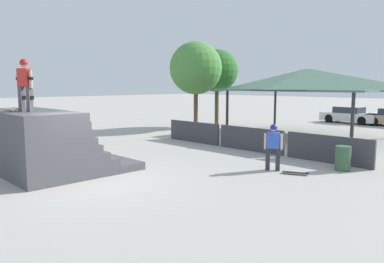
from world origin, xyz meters
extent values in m
plane|color=#ADA8A0|center=(0.00, 0.00, 0.00)|extent=(160.00, 160.00, 0.00)
cube|color=#4C4C51|center=(-2.42, 0.24, 0.13)|extent=(4.43, 4.04, 0.26)
cube|color=#4C4C51|center=(-2.42, -0.27, 0.39)|extent=(4.43, 3.03, 0.26)
cube|color=#4C4C51|center=(-2.42, -0.45, 0.65)|extent=(4.43, 2.66, 0.26)
cube|color=#4C4C51|center=(-2.42, -0.58, 0.92)|extent=(4.43, 2.41, 0.26)
cube|color=#4C4C51|center=(-2.42, -0.66, 1.18)|extent=(4.43, 2.23, 0.26)
cube|color=#4C4C51|center=(-2.42, -0.73, 1.44)|extent=(4.43, 2.10, 0.26)
cube|color=#4C4C51|center=(-2.42, -0.77, 1.70)|extent=(4.43, 2.02, 0.26)
cube|color=#4C4C51|center=(-2.42, -0.80, 1.96)|extent=(4.43, 1.97, 0.26)
cylinder|color=silver|center=(-2.42, 0.17, 2.06)|extent=(4.34, 0.07, 0.07)
cube|color=#4C4C51|center=(-1.87, -0.96, 2.49)|extent=(0.19, 0.19, 0.80)
cube|color=black|center=(-1.88, -0.94, 2.54)|extent=(0.22, 0.19, 0.12)
cube|color=#4C4C51|center=(-2.20, -1.09, 2.49)|extent=(0.19, 0.19, 0.80)
cube|color=black|center=(-2.21, -1.06, 2.54)|extent=(0.22, 0.19, 0.12)
cube|color=red|center=(-2.03, -1.02, 3.17)|extent=(0.48, 0.35, 0.56)
cylinder|color=tan|center=(-1.78, -0.93, 3.13)|extent=(0.14, 0.14, 0.56)
cylinder|color=black|center=(-1.78, -0.93, 3.14)|extent=(0.20, 0.20, 0.08)
cylinder|color=tan|center=(-2.29, -1.12, 3.13)|extent=(0.14, 0.14, 0.56)
cylinder|color=black|center=(-2.29, -1.12, 3.14)|extent=(0.20, 0.20, 0.08)
sphere|color=tan|center=(-2.03, -1.02, 3.60)|extent=(0.22, 0.22, 0.22)
sphere|color=#B21919|center=(-2.03, -1.02, 3.62)|extent=(0.25, 0.25, 0.25)
cylinder|color=silver|center=(-2.42, -1.11, 2.12)|extent=(0.06, 0.04, 0.05)
cylinder|color=silver|center=(-2.38, -1.24, 2.12)|extent=(0.06, 0.04, 0.05)
cylinder|color=silver|center=(-2.88, -1.23, 2.12)|extent=(0.06, 0.04, 0.05)
cylinder|color=silver|center=(-2.84, -1.37, 2.12)|extent=(0.06, 0.04, 0.05)
cube|color=tan|center=(-2.63, -1.24, 2.15)|extent=(0.80, 0.40, 0.02)
cube|color=tan|center=(-2.29, -1.14, 2.17)|extent=(0.14, 0.22, 0.02)
cube|color=#2D2D33|center=(2.85, 5.23, 0.39)|extent=(0.20, 0.20, 0.78)
cube|color=#2D2D33|center=(3.14, 5.40, 0.39)|extent=(0.20, 0.20, 0.78)
cube|color=blue|center=(2.99, 5.32, 1.05)|extent=(0.47, 0.39, 0.55)
cylinder|color=beige|center=(2.77, 5.18, 1.01)|extent=(0.14, 0.14, 0.55)
cylinder|color=beige|center=(3.22, 5.45, 1.01)|extent=(0.14, 0.14, 0.55)
sphere|color=beige|center=(2.99, 5.32, 1.46)|extent=(0.21, 0.21, 0.21)
sphere|color=#232399|center=(2.99, 5.32, 1.49)|extent=(0.24, 0.24, 0.24)
cylinder|color=green|center=(4.06, 5.52, 0.03)|extent=(0.06, 0.05, 0.05)
cylinder|color=green|center=(4.12, 5.39, 0.03)|extent=(0.06, 0.05, 0.05)
cylinder|color=green|center=(3.59, 5.31, 0.03)|extent=(0.06, 0.05, 0.05)
cylinder|color=green|center=(3.65, 5.18, 0.03)|extent=(0.06, 0.05, 0.05)
cube|color=black|center=(3.85, 5.35, 0.06)|extent=(0.85, 0.53, 0.02)
cube|color=black|center=(4.21, 5.51, 0.08)|extent=(0.17, 0.22, 0.02)
cube|color=#3D3D42|center=(-3.52, 7.89, 0.53)|extent=(3.41, 0.12, 1.05)
cube|color=#3D3D42|center=(0.10, 7.89, 0.53)|extent=(3.41, 0.12, 1.05)
cube|color=#3D3D42|center=(3.73, 7.89, 0.53)|extent=(3.41, 0.12, 1.05)
cylinder|color=#2D2D33|center=(-4.35, 11.50, 1.30)|extent=(0.16, 0.16, 2.60)
cylinder|color=#2D2D33|center=(3.10, 11.50, 1.30)|extent=(0.16, 0.16, 2.60)
cylinder|color=#2D2D33|center=(-4.35, 16.58, 1.30)|extent=(0.16, 0.16, 2.60)
cube|color=#4C705B|center=(-0.63, 14.04, 2.65)|extent=(8.76, 5.97, 0.10)
pyramid|color=#4C705B|center=(-0.63, 14.04, 3.28)|extent=(8.58, 5.86, 1.15)
cylinder|color=brown|center=(-7.64, 12.14, 1.39)|extent=(0.28, 0.28, 2.78)
sphere|color=#4C893D|center=(-7.64, 12.14, 4.04)|extent=(3.49, 3.49, 3.49)
cylinder|color=brown|center=(-7.63, 14.21, 1.43)|extent=(0.28, 0.28, 2.86)
sphere|color=#2D6B28|center=(-7.63, 14.21, 3.93)|extent=(2.96, 2.96, 2.96)
cylinder|color=#385B3D|center=(4.68, 7.05, 0.42)|extent=(0.52, 0.52, 0.85)
cube|color=silver|center=(-1.94, 23.23, 0.48)|extent=(4.43, 1.98, 0.62)
cube|color=#283342|center=(-2.05, 23.24, 1.02)|extent=(2.10, 1.53, 0.46)
cube|color=silver|center=(-2.05, 23.24, 1.25)|extent=(2.01, 1.49, 0.04)
cylinder|color=black|center=(-0.57, 23.84, 0.32)|extent=(0.65, 0.25, 0.64)
cylinder|color=black|center=(-0.69, 22.38, 0.32)|extent=(0.65, 0.25, 0.64)
cylinder|color=black|center=(-3.19, 24.07, 0.32)|extent=(0.65, 0.25, 0.64)
cylinder|color=black|center=(-3.31, 22.61, 0.32)|extent=(0.65, 0.25, 0.64)
cylinder|color=black|center=(0.02, 24.07, 0.32)|extent=(0.65, 0.22, 0.64)
cylinder|color=black|center=(0.07, 22.54, 0.32)|extent=(0.65, 0.22, 0.64)
camera|label=1|loc=(10.12, -5.52, 2.94)|focal=35.00mm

